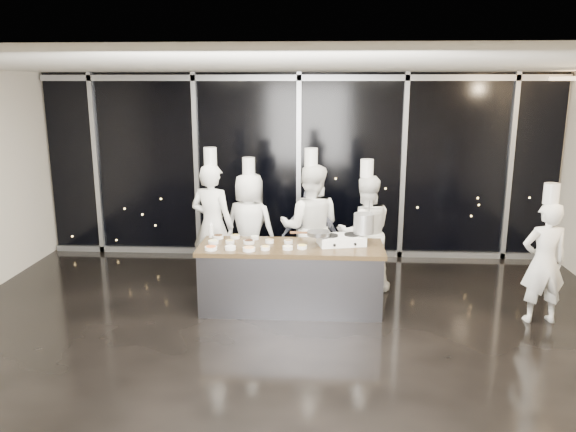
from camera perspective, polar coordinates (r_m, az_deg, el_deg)
name	(u,v)px	position (r m, az deg, el deg)	size (l,w,h in m)	color
ground	(287,337)	(6.97, -0.10, -12.22)	(9.00, 9.00, 0.00)	black
room_shell	(303,153)	(6.33, 1.49, 6.41)	(9.02, 7.02, 3.21)	beige
window_wall	(299,166)	(9.82, 1.11, 5.06)	(8.90, 0.11, 3.20)	black
demo_counter	(291,277)	(7.63, 0.31, -6.24)	(2.46, 0.86, 0.90)	#3E3D43
stove	(341,240)	(7.56, 5.41, -2.41)	(0.68, 0.50, 0.14)	white
frying_pan	(318,233)	(7.46, 3.07, -1.77)	(0.56, 0.37, 0.05)	slate
stock_pot	(364,223)	(7.60, 7.70, -0.76)	(0.27, 0.27, 0.27)	#AAAAAC
prep_bowls	(247,243)	(7.52, -4.22, -2.80)	(1.34, 0.74, 0.05)	silver
squeeze_bottle	(211,230)	(7.93, -7.81, -1.37)	(0.07, 0.07, 0.24)	white
chef_far_left	(212,224)	(8.46, -7.69, -0.85)	(0.79, 0.65, 2.10)	silver
chef_left	(250,227)	(8.63, -3.92, -1.10)	(0.96, 0.78, 1.93)	silver
chef_center	(310,227)	(8.26, 2.29, -1.13)	(0.95, 0.76, 2.11)	silver
guest	(311,239)	(8.33, 2.34, -2.36)	(0.91, 0.42, 1.51)	#151D3C
chef_right	(365,232)	(8.33, 7.81, -1.67)	(0.94, 0.79, 1.95)	silver
chef_side	(544,261)	(7.83, 24.56, -4.17)	(0.61, 0.43, 1.81)	silver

